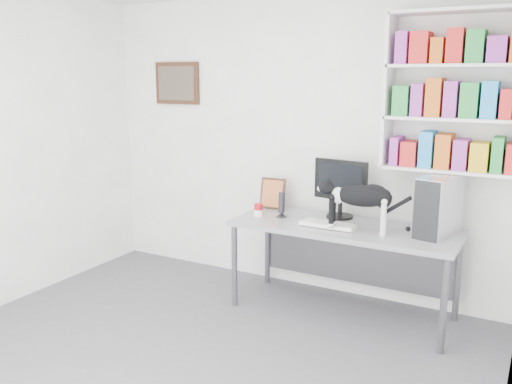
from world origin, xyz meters
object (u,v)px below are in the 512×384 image
Objects in this scene: keyboard at (328,225)px; desk at (343,270)px; pc_tower at (439,206)px; cat at (360,208)px; leaning_print at (273,193)px; soup_can at (258,210)px; monitor at (341,188)px; speaker at (282,204)px; bookshelf at (453,92)px.

desk is at bearing 44.97° from keyboard.
pc_tower is 0.59m from cat.
soup_can is at bearing -89.24° from leaning_print.
pc_tower is at bearing -2.31° from monitor.
pc_tower is at bearing 12.98° from keyboard.
monitor reaches higher than speaker.
cat is (0.17, -0.15, 0.59)m from desk.
bookshelf is at bearing 12.33° from monitor.
leaning_print is 1.03m from cat.
keyboard is 1.54× the size of leaning_print.
cat is at bearing -39.62° from desk.
pc_tower is at bearing 6.90° from desk.
monitor reaches higher than soup_can.
bookshelf is 1.13m from cat.
monitor is 0.40m from keyboard.
soup_can is at bearing -161.57° from pc_tower.
keyboard is 0.49m from speaker.
monitor is 4.66× the size of soup_can.
soup_can is at bearing -178.62° from speaker.
cat is at bearing -9.04° from keyboard.
keyboard is 4.08× the size of soup_can.
desk is 4.08× the size of keyboard.
bookshelf is 11.18× the size of soup_can.
monitor is at bearing 118.48° from desk.
leaning_print is at bearing 93.54° from soup_can.
monitor is 0.53m from speaker.
monitor is 1.12× the size of pc_tower.
cat is (0.29, -0.37, -0.06)m from monitor.
monitor is at bearing 24.62° from soup_can.
speaker reaches higher than soup_can.
leaning_print is at bearing 148.15° from cat.
bookshelf is at bearing 13.97° from soup_can.
keyboard is at bearing 160.74° from cat.
soup_can is at bearing -174.32° from desk.
desk is 0.95m from pc_tower.
pc_tower is at bearing -13.95° from speaker.
speaker is at bearing 19.19° from soup_can.
keyboard is (-0.83, -0.40, -1.06)m from bookshelf.
leaning_print reaches higher than desk.
bookshelf reaches higher than desk.
monitor reaches higher than desk.
speaker is at bearing 159.41° from cat.
monitor is at bearing 118.71° from cat.
bookshelf is 1.91× the size of cat.
bookshelf is 4.21× the size of leaning_print.
monitor is (-0.12, 0.22, 0.64)m from desk.
speaker is at bearing -166.82° from bookshelf.
bookshelf is 2.40× the size of monitor.
keyboard is 1.98× the size of speaker.
desk is at bearing -160.94° from pc_tower.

